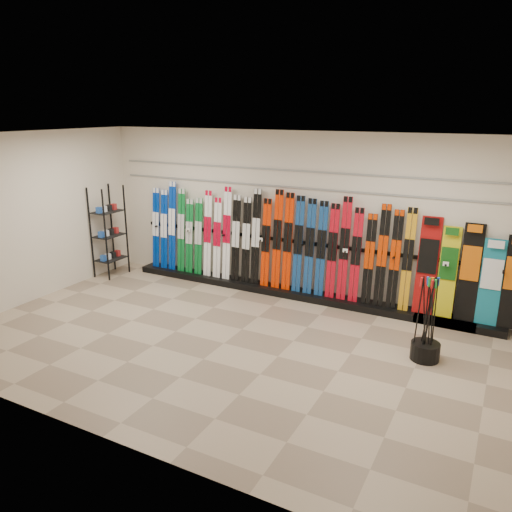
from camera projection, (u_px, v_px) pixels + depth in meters
The scene contains 12 objects.
floor at pixel (224, 343), 7.44m from camera, with size 8.00×8.00×0.00m, color #85705C.
back_wall at pixel (293, 214), 9.14m from camera, with size 8.00×8.00×0.00m, color beige.
left_wall at pixel (28, 219), 8.80m from camera, with size 5.00×5.00×0.00m, color beige.
ceiling at pixel (220, 137), 6.59m from camera, with size 8.00×8.00×0.00m, color silver.
ski_rack_base at pixel (298, 294), 9.26m from camera, with size 8.00×0.40×0.12m, color black.
skis at pixel (267, 242), 9.32m from camera, with size 5.36×0.18×1.84m.
snowboards at pixel (469, 275), 7.83m from camera, with size 1.61×0.25×1.59m.
accessory_rack at pixel (109, 232), 10.25m from camera, with size 0.40×0.60×1.87m, color black.
pole_bin at pixel (425, 351), 6.94m from camera, with size 0.40×0.40×0.25m, color black.
ski_poles at pixel (427, 319), 6.80m from camera, with size 0.26×0.26×1.18m.
slatwall_rail_0 at pixel (293, 187), 8.98m from camera, with size 7.60×0.02×0.03m, color gray.
slatwall_rail_1 at pixel (294, 171), 8.89m from camera, with size 7.60×0.02×0.03m, color gray.
Camera 1 is at (3.56, -5.77, 3.37)m, focal length 35.00 mm.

